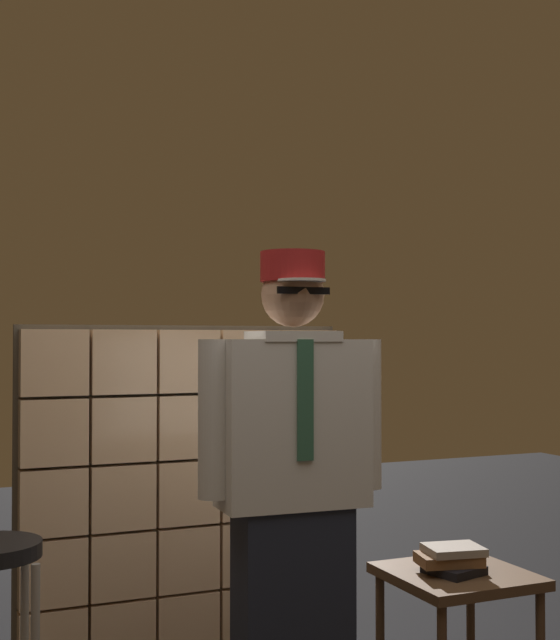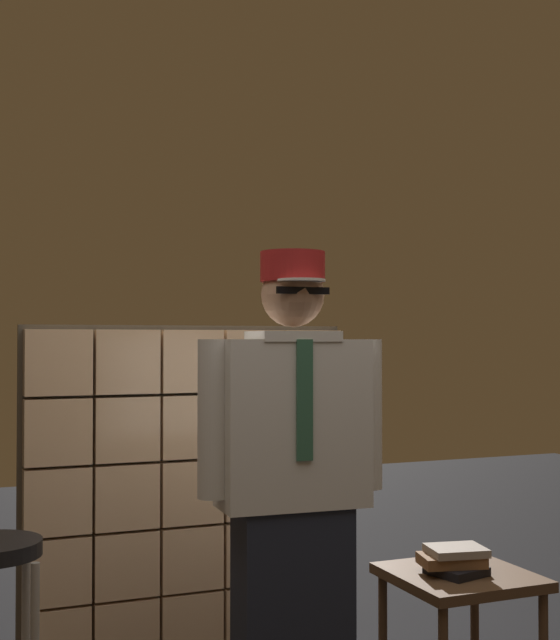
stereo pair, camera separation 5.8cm
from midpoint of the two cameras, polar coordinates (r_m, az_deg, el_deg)
glass_block_wall at (r=3.89m, az=-5.51°, el=-11.22°), size 1.47×0.10×1.47m
standing_person at (r=3.02m, az=1.41°, el=-10.93°), size 0.67×0.29×1.69m
side_table at (r=3.59m, az=12.28°, el=-16.91°), size 0.52×0.52×0.48m
book_stack at (r=3.52m, az=11.92°, el=-15.28°), size 0.27×0.23×0.11m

